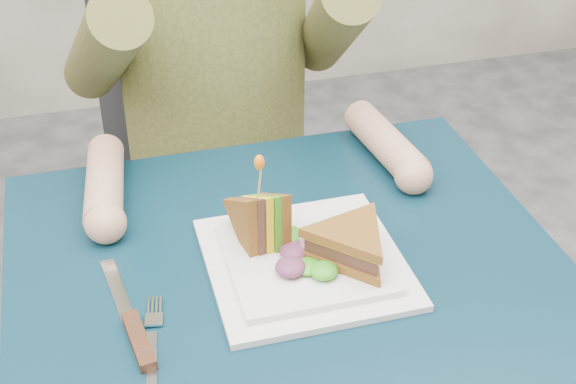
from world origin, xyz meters
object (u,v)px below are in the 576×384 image
object	(u,v)px
sandwich_upright	(261,221)
knife	(135,330)
fork	(153,350)
plate	(305,261)
chair	(211,156)
table	(298,331)
diner	(212,4)
sandwich_flat	(351,244)

from	to	relation	value
sandwich_upright	knife	world-z (taller)	sandwich_upright
fork	knife	world-z (taller)	knife
plate	knife	bearing A→B (deg)	-163.47
fork	chair	bearing A→B (deg)	74.63
chair	fork	world-z (taller)	chair
table	diner	size ratio (longest dim) A/B	1.01
plate	knife	size ratio (longest dim) A/B	1.17
plate	sandwich_flat	distance (m)	0.07
chair	fork	size ratio (longest dim) A/B	5.19
plate	sandwich_flat	bearing A→B (deg)	-24.44
table	sandwich_upright	distance (m)	0.16
sandwich_upright	knife	xyz separation A→B (m)	(-0.19, -0.12, -0.05)
diner	knife	distance (m)	0.64
chair	fork	distance (m)	0.78
chair	diner	xyz separation A→B (m)	(-0.00, -0.11, 0.37)
plate	table	bearing A→B (deg)	-116.95
chair	sandwich_upright	world-z (taller)	chair
diner	sandwich_upright	distance (m)	0.48
table	knife	world-z (taller)	knife
plate	sandwich_flat	size ratio (longest dim) A/B	1.32
table	chair	xyz separation A→B (m)	(0.00, 0.66, -0.11)
table	sandwich_upright	world-z (taller)	sandwich_upright
table	sandwich_upright	size ratio (longest dim) A/B	5.79
plate	knife	xyz separation A→B (m)	(-0.24, -0.07, -0.00)
chair	knife	size ratio (longest dim) A/B	4.20
chair	fork	xyz separation A→B (m)	(-0.20, -0.73, 0.19)
sandwich_flat	knife	xyz separation A→B (m)	(-0.29, -0.05, -0.04)
diner	fork	size ratio (longest dim) A/B	4.16
chair	sandwich_upright	distance (m)	0.63
table	sandwich_flat	xyz separation A→B (m)	(0.07, 0.01, 0.12)
diner	plate	distance (m)	0.54
table	diner	distance (m)	0.61
table	diner	bearing A→B (deg)	90.00
table	plate	distance (m)	0.10
diner	fork	xyz separation A→B (m)	(-0.20, -0.61, -0.18)
sandwich_flat	fork	world-z (taller)	sandwich_flat
table	knife	bearing A→B (deg)	-171.80
sandwich_flat	chair	bearing A→B (deg)	96.60
chair	plate	bearing A→B (deg)	-88.18
sandwich_flat	knife	world-z (taller)	sandwich_flat
fork	diner	bearing A→B (deg)	71.99
sandwich_flat	fork	size ratio (longest dim) A/B	1.10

